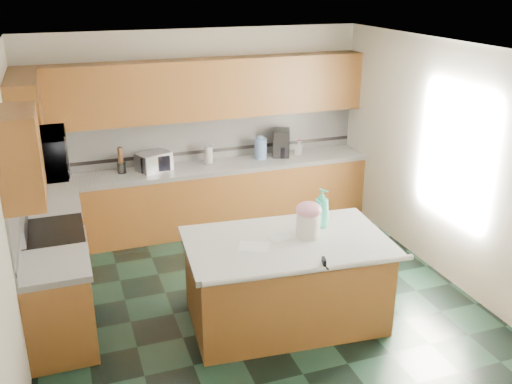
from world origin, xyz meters
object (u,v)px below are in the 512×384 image
coffee_maker (281,143)px  island_base (286,284)px  soap_bottle_island (321,208)px  island_top (287,243)px  toaster_oven (154,161)px  treat_jar (308,225)px  knife_block (60,172)px

coffee_maker → island_base: bearing=-89.0°
island_base → soap_bottle_island: soap_bottle_island is taller
island_top → soap_bottle_island: (0.45, 0.18, 0.24)m
toaster_oven → treat_jar: bearing=-90.6°
island_base → knife_block: knife_block is taller
island_top → coffee_maker: bearing=74.2°
coffee_maker → soap_bottle_island: bearing=-80.5°
treat_jar → soap_bottle_island: bearing=62.7°
island_base → coffee_maker: 2.83m
island_base → soap_bottle_island: size_ratio=4.59×
island_top → coffee_maker: 2.76m
treat_jar → coffee_maker: size_ratio=0.63×
treat_jar → coffee_maker: coffee_maker is taller
island_base → knife_block: (-2.04, 2.54, 0.61)m
island_top → knife_block: bearing=133.5°
toaster_oven → knife_block: bearing=156.3°
island_base → toaster_oven: 2.75m
island_top → knife_block: size_ratio=8.51×
island_base → island_top: size_ratio=0.95×
island_top → toaster_oven: toaster_oven is taller
soap_bottle_island → toaster_oven: size_ratio=0.97×
treat_jar → soap_bottle_island: size_ratio=0.60×
island_base → coffee_maker: size_ratio=4.82×
island_base → treat_jar: bearing=6.1°
treat_jar → soap_bottle_island: 0.30m
soap_bottle_island → knife_block: (-2.49, 2.36, -0.09)m
knife_block → toaster_oven: bearing=1.6°
toaster_oven → coffee_maker: 1.82m
treat_jar → knife_block: (-2.27, 2.54, -0.01)m
island_base → toaster_oven: bearing=113.4°
island_top → toaster_oven: size_ratio=4.71×
toaster_oven → soap_bottle_island: bearing=-84.7°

